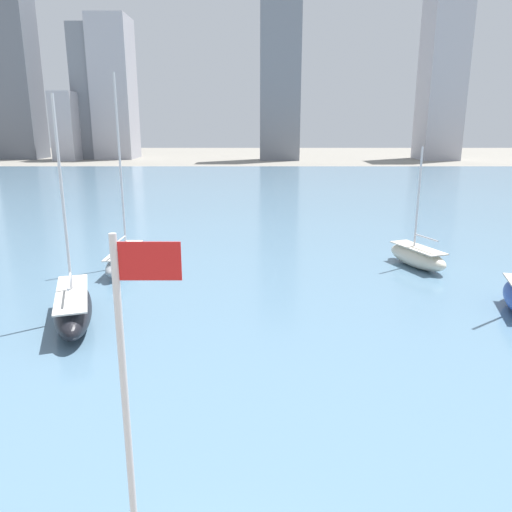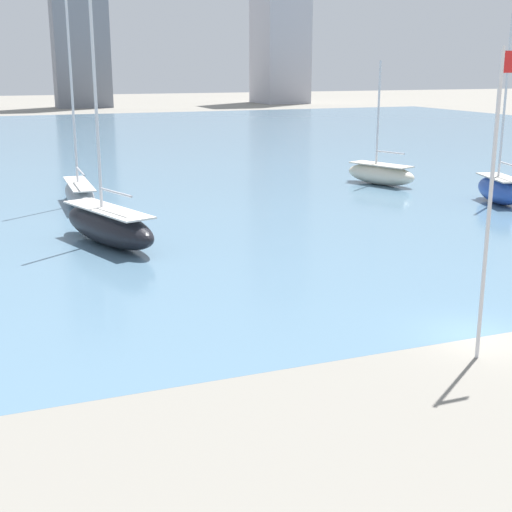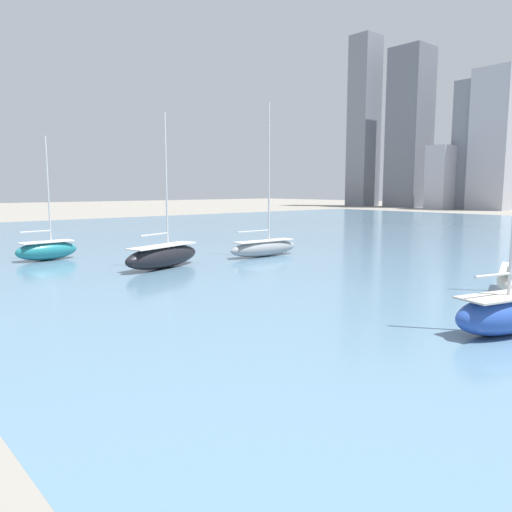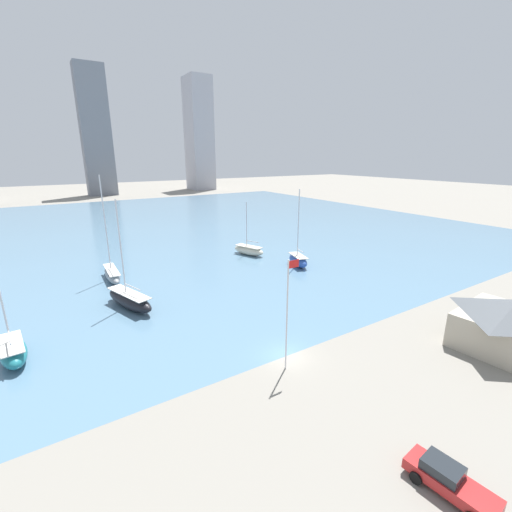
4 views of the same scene
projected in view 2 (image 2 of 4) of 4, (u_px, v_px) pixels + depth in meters
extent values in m
plane|color=gray|center=(479.00, 337.00, 27.74)|extent=(500.00, 500.00, 0.00)
cube|color=slate|center=(123.00, 149.00, 90.67)|extent=(180.00, 140.00, 0.00)
cylinder|color=silver|center=(489.00, 210.00, 24.42)|extent=(0.14, 0.14, 10.85)
ellipsoid|color=gray|center=(80.00, 195.00, 53.30)|extent=(2.16, 9.18, 1.75)
cube|color=silver|center=(79.00, 184.00, 53.08)|extent=(1.77, 7.53, 0.10)
cube|color=#2D2D33|center=(80.00, 201.00, 53.42)|extent=(0.20, 1.65, 0.79)
cylinder|color=silver|center=(71.00, 80.00, 51.76)|extent=(0.18, 0.18, 14.92)
cylinder|color=silver|center=(80.00, 171.00, 51.43)|extent=(0.25, 4.37, 0.14)
ellipsoid|color=black|center=(109.00, 227.00, 41.85)|extent=(5.17, 9.71, 2.15)
cube|color=silver|center=(108.00, 209.00, 41.59)|extent=(4.24, 7.96, 0.10)
cube|color=#2D2D33|center=(109.00, 236.00, 42.01)|extent=(0.68, 1.67, 0.97)
cylinder|color=silver|center=(96.00, 102.00, 40.53)|extent=(0.18, 0.18, 12.20)
cylinder|color=silver|center=(116.00, 192.00, 40.50)|extent=(1.25, 3.42, 0.14)
ellipsoid|color=beige|center=(380.00, 174.00, 63.12)|extent=(4.69, 7.44, 1.82)
cube|color=beige|center=(381.00, 165.00, 62.90)|extent=(3.85, 6.10, 0.10)
cube|color=#2D2D33|center=(380.00, 180.00, 63.25)|extent=(0.61, 1.25, 0.82)
cylinder|color=silver|center=(378.00, 113.00, 62.12)|extent=(0.18, 0.18, 8.85)
cylinder|color=silver|center=(390.00, 152.00, 61.92)|extent=(1.20, 2.83, 0.14)
ellipsoid|color=#284CA8|center=(500.00, 190.00, 54.47)|extent=(3.83, 6.41, 2.03)
cube|color=#BCB7AD|center=(501.00, 178.00, 54.22)|extent=(3.14, 5.25, 0.10)
cube|color=#2D2D33|center=(499.00, 197.00, 54.61)|extent=(0.44, 1.09, 0.91)
cylinder|color=silver|center=(505.00, 97.00, 53.11)|extent=(0.18, 0.18, 11.85)
cylinder|color=silver|center=(507.00, 164.00, 53.16)|extent=(0.79, 2.44, 0.14)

